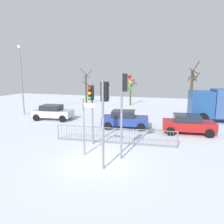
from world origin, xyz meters
TOP-DOWN VIEW (x-y plane):
  - ground_plane at (0.00, 0.00)m, footprint 60.00×60.00m
  - traffic_light_foreground_right at (1.17, 0.74)m, footprint 0.54×0.38m
  - traffic_light_mid_right at (0.55, -0.61)m, footprint 0.36×0.56m
  - traffic_light_mid_left at (-1.32, 2.27)m, footprint 0.33×0.57m
  - direction_sign_post at (-1.01, 0.55)m, footprint 0.78×0.20m
  - pedestrian_guard_railing at (-0.01, 2.90)m, footprint 7.99×0.69m
  - car_silver_near at (-7.87, 8.02)m, footprint 3.96×2.27m
  - car_red_mid at (4.71, 6.80)m, footprint 3.94×2.22m
  - car_blue_trailing at (-0.30, 7.03)m, footprint 4.00×2.37m
  - street_lamp at (-12.46, 9.40)m, footprint 0.36×0.36m
  - bare_tree_left at (5.62, 18.84)m, footprint 1.55×1.60m
  - bare_tree_centre at (-9.18, 19.13)m, footprint 1.59×1.61m
  - bare_tree_right at (-2.43, 19.52)m, footprint 1.88×1.85m

SIDE VIEW (x-z plane):
  - ground_plane at x=0.00m, z-range 0.00..0.00m
  - pedestrian_guard_railing at x=-0.01m, z-range 0.02..1.09m
  - car_silver_near at x=-7.87m, z-range 0.03..1.50m
  - car_red_mid at x=4.71m, z-range 0.03..1.50m
  - car_blue_trailing at x=-0.30m, z-range 0.03..1.50m
  - direction_sign_post at x=-1.01m, z-range 0.19..3.42m
  - bare_tree_right at x=-2.43m, z-range 0.03..4.09m
  - bare_tree_centre at x=-9.18m, z-range -0.23..5.02m
  - bare_tree_left at x=5.62m, z-range -0.24..5.81m
  - traffic_light_mid_left at x=-1.32m, z-range 0.91..4.82m
  - traffic_light_mid_right at x=0.55m, z-range 1.00..5.28m
  - traffic_light_foreground_right at x=1.17m, z-range 1.08..5.72m
  - street_lamp at x=-12.46m, z-range 0.78..8.26m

